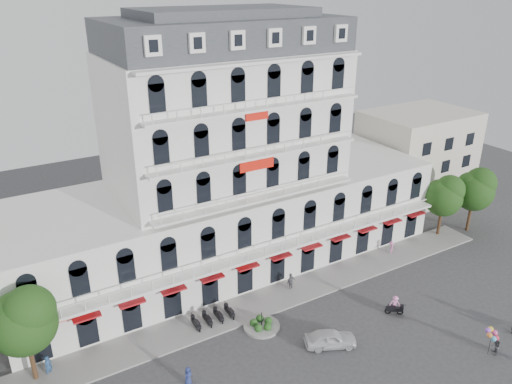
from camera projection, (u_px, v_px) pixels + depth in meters
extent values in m
plane|color=#38383A|center=(332.00, 356.00, 40.38)|extent=(120.00, 120.00, 0.00)
cube|color=gray|center=(272.00, 299.00, 47.46)|extent=(53.00, 4.00, 0.16)
cube|color=silver|center=(227.00, 221.00, 52.83)|extent=(45.00, 14.00, 9.00)
cube|color=silver|center=(225.00, 120.00, 48.49)|extent=(22.00, 12.00, 13.00)
cube|color=#2D3035|center=(223.00, 34.00, 45.33)|extent=(21.56, 11.76, 3.00)
cube|color=#2D3035|center=(222.00, 12.00, 44.58)|extent=(15.84, 8.64, 0.80)
cube|color=#A2131A|center=(264.00, 261.00, 47.29)|extent=(40.50, 1.00, 0.15)
cube|color=#BA160B|center=(257.00, 163.00, 44.63)|extent=(3.50, 0.10, 1.40)
cube|color=beige|center=(416.00, 155.00, 67.86)|extent=(14.00, 10.00, 12.00)
cylinder|color=gray|center=(262.00, 326.00, 43.67)|extent=(3.20, 3.20, 0.24)
cylinder|color=black|center=(262.00, 319.00, 43.36)|extent=(0.08, 0.08, 1.40)
sphere|color=#1B521C|center=(268.00, 321.00, 43.86)|extent=(0.70, 0.70, 0.70)
sphere|color=#1B521C|center=(260.00, 318.00, 44.16)|extent=(0.70, 0.70, 0.70)
sphere|color=#1B521C|center=(254.00, 323.00, 43.60)|extent=(0.70, 0.70, 0.70)
sphere|color=#1B521C|center=(258.00, 328.00, 42.95)|extent=(0.70, 0.70, 0.70)
sphere|color=#1B521C|center=(268.00, 327.00, 43.10)|extent=(0.70, 0.70, 0.70)
cylinder|color=#382314|center=(32.00, 360.00, 37.31)|extent=(0.36, 0.36, 3.74)
sphere|color=#153C13|center=(24.00, 323.00, 35.97)|extent=(4.76, 4.76, 4.76)
sphere|color=#153C13|center=(29.00, 311.00, 35.53)|extent=(3.74, 3.74, 3.74)
sphere|color=#153C13|center=(16.00, 315.00, 35.75)|extent=(3.40, 3.40, 3.40)
cylinder|color=#382314|center=(439.00, 222.00, 58.84)|extent=(0.36, 0.36, 3.43)
sphere|color=#153C13|center=(443.00, 198.00, 57.61)|extent=(4.37, 4.37, 4.37)
sphere|color=#153C13|center=(450.00, 190.00, 57.21)|extent=(3.43, 3.43, 3.43)
sphere|color=#153C13|center=(440.00, 193.00, 57.41)|extent=(3.12, 3.12, 3.12)
cylinder|color=#382314|center=(469.00, 217.00, 59.88)|extent=(0.36, 0.36, 3.65)
sphere|color=#153C13|center=(474.00, 191.00, 58.57)|extent=(4.65, 4.65, 4.65)
sphere|color=#153C13|center=(481.00, 183.00, 58.14)|extent=(3.65, 3.65, 3.65)
sphere|color=#153C13|center=(470.00, 186.00, 58.36)|extent=(3.32, 3.32, 3.32)
imported|color=silver|center=(330.00, 338.00, 41.28)|extent=(4.66, 3.36, 1.47)
cube|color=black|center=(394.00, 309.00, 45.26)|extent=(1.42, 1.16, 0.35)
torus|color=black|center=(400.00, 312.00, 45.32)|extent=(0.56, 0.45, 0.60)
torus|color=black|center=(388.00, 311.00, 45.41)|extent=(0.56, 0.45, 0.60)
imported|color=#F983CD|center=(395.00, 303.00, 45.01)|extent=(1.09, 1.00, 1.47)
imported|color=navy|center=(188.00, 376.00, 37.35)|extent=(0.89, 0.77, 1.53)
imported|color=#59585F|center=(291.00, 282.00, 48.66)|extent=(1.17, 0.71, 1.85)
imported|color=pink|center=(391.00, 248.00, 54.98)|extent=(1.13, 1.12, 1.57)
imported|color=navy|center=(48.00, 366.00, 38.17)|extent=(0.77, 0.71, 1.76)
imported|color=#525158|center=(496.00, 346.00, 40.29)|extent=(0.95, 0.98, 1.60)
cylinder|color=black|center=(490.00, 344.00, 40.26)|extent=(0.04, 0.04, 2.00)
sphere|color=#E54C99|center=(495.00, 333.00, 40.03)|extent=(0.44, 0.44, 0.44)
sphere|color=yellow|center=(491.00, 329.00, 40.11)|extent=(0.44, 0.44, 0.44)
sphere|color=#994CD8|center=(488.00, 330.00, 39.94)|extent=(0.44, 0.44, 0.44)
sphere|color=orange|center=(489.00, 335.00, 39.69)|extent=(0.44, 0.44, 0.44)
sphere|color=#4CB2E5|center=(494.00, 339.00, 39.62)|extent=(0.44, 0.44, 0.44)
sphere|color=#D8334C|center=(496.00, 338.00, 39.81)|extent=(0.44, 0.44, 0.44)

